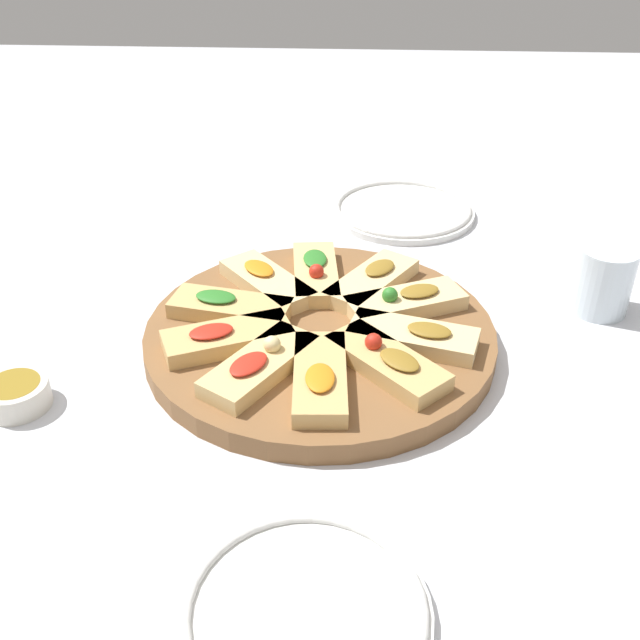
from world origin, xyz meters
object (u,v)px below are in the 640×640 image
object	(u,v)px
serving_board	(320,336)
plate_left	(305,612)
plate_right	(403,210)
dipping_bowl	(16,394)
napkin_stack	(585,574)
water_glass	(603,280)

from	to	relation	value
serving_board	plate_left	world-z (taller)	serving_board
plate_right	dipping_bowl	distance (m)	0.66
napkin_stack	dipping_bowl	size ratio (longest dim) A/B	2.08
plate_right	water_glass	xyz separation A→B (m)	(-0.28, -0.24, 0.04)
water_glass	plate_right	bearing A→B (deg)	40.60
plate_right	dipping_bowl	bearing A→B (deg)	139.86
plate_left	plate_right	size ratio (longest dim) A/B	0.86
plate_left	napkin_stack	distance (m)	0.23
plate_left	napkin_stack	size ratio (longest dim) A/B	1.33
dipping_bowl	plate_left	bearing A→B (deg)	-126.84
serving_board	water_glass	bearing A→B (deg)	-74.24
serving_board	plate_left	distance (m)	0.37
plate_left	dipping_bowl	distance (m)	0.40
napkin_stack	dipping_bowl	distance (m)	0.58
serving_board	dipping_bowl	xyz separation A→B (m)	(-0.13, 0.31, 0.00)
plate_left	dipping_bowl	size ratio (longest dim) A/B	2.77
water_glass	napkin_stack	xyz separation A→B (m)	(-0.42, 0.12, -0.04)
napkin_stack	water_glass	bearing A→B (deg)	-15.40
plate_right	napkin_stack	xyz separation A→B (m)	(-0.70, -0.12, -0.00)
dipping_bowl	plate_right	bearing A→B (deg)	-40.14
serving_board	dipping_bowl	size ratio (longest dim) A/B	5.77
serving_board	water_glass	world-z (taller)	water_glass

